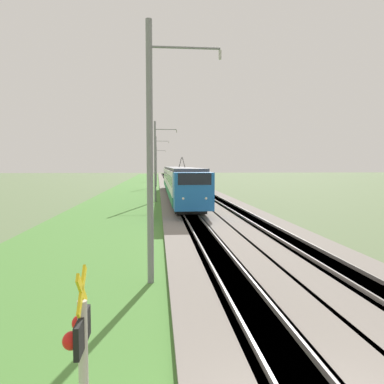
{
  "coord_description": "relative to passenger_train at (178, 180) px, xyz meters",
  "views": [
    {
      "loc": [
        -4.85,
        2.55,
        4.21
      ],
      "look_at": [
        22.73,
        0.0,
        2.21
      ],
      "focal_mm": 35.0,
      "sensor_mm": 36.0,
      "label": 1
    }
  ],
  "objects": [
    {
      "name": "ballast_main",
      "position": [
        9.29,
        0.0,
        -2.2
      ],
      "size": [
        240.0,
        4.4,
        0.3
      ],
      "color": "gray",
      "rests_on": "ground"
    },
    {
      "name": "ballast_adjacent",
      "position": [
        9.29,
        -4.25,
        -2.2
      ],
      "size": [
        240.0,
        4.4,
        0.3
      ],
      "color": "gray",
      "rests_on": "ground"
    },
    {
      "name": "track_main",
      "position": [
        9.29,
        0.0,
        -2.19
      ],
      "size": [
        240.0,
        1.57,
        0.45
      ],
      "color": "#4C4238",
      "rests_on": "ground"
    },
    {
      "name": "track_adjacent",
      "position": [
        9.29,
        -4.25,
        -2.19
      ],
      "size": [
        240.0,
        1.57,
        0.45
      ],
      "color": "#4C4238",
      "rests_on": "ground"
    },
    {
      "name": "grass_verge",
      "position": [
        9.29,
        5.84,
        -2.29
      ],
      "size": [
        240.0,
        9.8,
        0.12
      ],
      "color": "#4C8438",
      "rests_on": "ground"
    },
    {
      "name": "passenger_train",
      "position": [
        0.0,
        0.0,
        0.0
      ],
      "size": [
        39.48,
        2.92,
        5.03
      ],
      "rotation": [
        0.0,
        0.0,
        3.14
      ],
      "color": "blue",
      "rests_on": "ground"
    },
    {
      "name": "crossing_signal_near",
      "position": [
        -41.37,
        3.42,
        -0.5
      ],
      "size": [
        0.7,
        0.23,
        3.06
      ],
      "rotation": [
        0.0,
        0.0,
        1.57
      ],
      "color": "beige",
      "rests_on": "ground"
    },
    {
      "name": "catenary_mast_near",
      "position": [
        -32.71,
        2.75,
        2.31
      ],
      "size": [
        0.22,
        2.56,
        9.05
      ],
      "color": "slate",
      "rests_on": "ground"
    },
    {
      "name": "catenary_mast_mid",
      "position": [
        -3.72,
        2.75,
        2.31
      ],
      "size": [
        0.22,
        2.56,
        9.05
      ],
      "color": "slate",
      "rests_on": "ground"
    },
    {
      "name": "catenary_mast_far",
      "position": [
        25.27,
        2.75,
        2.59
      ],
      "size": [
        0.22,
        2.56,
        9.6
      ],
      "color": "slate",
      "rests_on": "ground"
    },
    {
      "name": "catenary_mast_distant",
      "position": [
        54.26,
        2.75,
        2.26
      ],
      "size": [
        0.22,
        2.56,
        8.94
      ],
      "color": "slate",
      "rests_on": "ground"
    }
  ]
}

